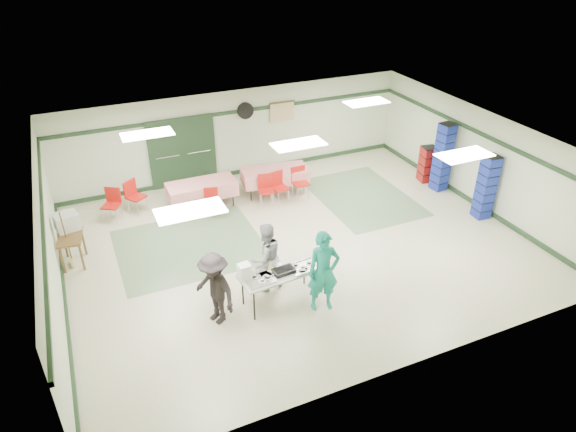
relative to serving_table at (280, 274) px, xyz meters
name	(u,v)px	position (x,y,z in m)	size (l,w,h in m)	color
floor	(297,244)	(1.26, 1.87, -0.71)	(11.00, 11.00, 0.00)	beige
ceiling	(298,143)	(1.26, 1.87, 1.99)	(11.00, 11.00, 0.00)	silver
wall_back	(237,133)	(1.26, 6.37, 0.64)	(11.00, 11.00, 0.00)	beige
wall_front	(410,311)	(1.26, -2.63, 0.64)	(11.00, 11.00, 0.00)	beige
wall_left	(49,248)	(-4.24, 1.87, 0.64)	(9.00, 9.00, 0.00)	beige
wall_right	(479,158)	(6.76, 1.87, 0.64)	(9.00, 9.00, 0.00)	beige
trim_back	(236,112)	(1.26, 6.34, 1.34)	(11.00, 0.06, 0.10)	#1D351E
baseboard_back	(239,172)	(1.26, 6.34, -0.65)	(11.00, 0.06, 0.12)	#1D351E
trim_left	(42,218)	(-4.21, 1.87, 1.34)	(9.00, 0.06, 0.10)	#1D351E
baseboard_left	(65,298)	(-4.21, 1.87, -0.65)	(9.00, 0.06, 0.12)	#1D351E
trim_right	(483,135)	(6.73, 1.87, 1.34)	(9.00, 0.06, 0.10)	#1D351E
baseboard_right	(470,200)	(6.73, 1.87, -0.65)	(9.00, 0.06, 0.12)	#1D351E
green_patch_a	(190,246)	(-1.24, 2.87, -0.71)	(3.50, 3.00, 0.01)	#5E7D5B
green_patch_b	(363,197)	(4.06, 3.37, -0.71)	(2.50, 3.50, 0.01)	#5E7D5B
double_door_left	(167,155)	(-0.94, 6.31, 0.34)	(0.90, 0.06, 2.10)	gray
double_door_right	(198,150)	(0.01, 6.31, 0.34)	(0.90, 0.06, 2.10)	gray
door_frame	(183,152)	(-0.47, 6.29, 0.34)	(2.00, 0.03, 2.15)	#1D351E
wall_fan	(245,111)	(1.56, 6.31, 1.34)	(0.50, 0.50, 0.10)	black
scroll_banner	(282,112)	(2.76, 6.31, 1.14)	(0.80, 0.02, 0.60)	#D9BE87
serving_table	(280,274)	(0.00, 0.00, 0.00)	(1.77, 0.84, 0.76)	#BBBBB5
sheet_tray_right	(303,267)	(0.50, -0.07, 0.06)	(0.58, 0.44, 0.02)	silver
sheet_tray_mid	(272,270)	(-0.15, 0.11, 0.06)	(0.58, 0.44, 0.02)	silver
sheet_tray_left	(260,280)	(-0.49, -0.11, 0.06)	(0.58, 0.44, 0.02)	silver
baking_pan	(284,271)	(0.06, -0.04, 0.09)	(0.45, 0.28, 0.08)	black
foam_box_stack	(245,271)	(-0.74, 0.09, 0.22)	(0.24, 0.22, 0.34)	white
volunteer_teal	(323,272)	(0.72, -0.53, 0.19)	(0.66, 0.43, 1.80)	#148C7D
volunteer_grey	(266,257)	(-0.10, 0.56, 0.08)	(0.78, 0.60, 1.59)	#949499
volunteer_dark	(215,289)	(-1.42, -0.04, 0.08)	(1.03, 0.59, 1.59)	black
dining_table_a	(275,175)	(1.82, 4.68, -0.14)	(2.01, 1.12, 0.77)	red
dining_table_b	(202,189)	(-0.38, 4.68, -0.14)	(1.89, 0.84, 0.77)	red
chair_a	(278,184)	(1.69, 4.12, -0.15)	(0.50, 0.50, 0.91)	#B7200E
chair_b	(266,187)	(1.31, 4.12, -0.16)	(0.51, 0.51, 0.90)	#B7200E
chair_c	(299,179)	(2.35, 4.13, -0.14)	(0.45, 0.45, 0.94)	#B7200E
chair_d	(211,199)	(-0.28, 4.11, -0.22)	(0.47, 0.47, 0.81)	#B7200E
chair_loose_a	(133,193)	(-2.17, 5.16, -0.14)	(0.61, 0.61, 0.94)	#B7200E
chair_loose_b	(112,201)	(-2.76, 4.96, -0.15)	(0.59, 0.59, 0.92)	#B7200E
crate_stack_blue_a	(443,157)	(6.41, 2.90, 0.32)	(0.40, 0.40, 2.06)	#192D9B
crate_stack_red	(427,164)	(6.41, 3.52, -0.16)	(0.43, 0.43, 1.11)	maroon
crate_stack_blue_b	(486,187)	(6.41, 1.08, 0.19)	(0.39, 0.39, 1.80)	#192D9B
printer_table	(71,241)	(-3.89, 3.23, -0.08)	(0.64, 0.88, 0.74)	brown
office_printer	(67,222)	(-3.89, 3.59, 0.23)	(0.51, 0.45, 0.40)	silver
broom	(66,237)	(-3.97, 3.22, 0.03)	(0.03, 0.03, 1.44)	brown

